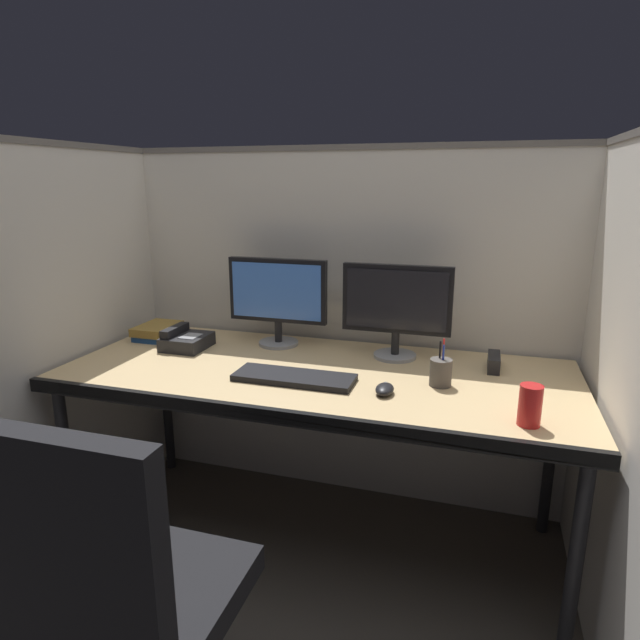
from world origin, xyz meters
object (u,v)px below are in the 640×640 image
(monitor_right, at_px, (397,305))
(red_stapler, at_px, (494,362))
(monitor_left, at_px, (277,296))
(desk_phone, at_px, (186,340))
(keyboard_main, at_px, (294,377))
(desk, at_px, (315,383))
(soda_can, at_px, (530,405))
(pen_cup, at_px, (441,372))
(book_stack, at_px, (158,331))
(computer_mouse, at_px, (385,389))

(monitor_right, relative_size, red_stapler, 2.87)
(monitor_left, distance_m, desk_phone, 0.43)
(monitor_left, height_order, keyboard_main, monitor_left)
(red_stapler, distance_m, desk_phone, 1.25)
(desk, height_order, monitor_left, monitor_left)
(desk_phone, xyz_separation_m, soda_can, (1.34, -0.37, 0.03))
(pen_cup, bearing_deg, monitor_left, 158.17)
(book_stack, bearing_deg, monitor_left, 6.06)
(book_stack, relative_size, soda_can, 1.78)
(pen_cup, height_order, book_stack, pen_cup)
(desk, relative_size, monitor_right, 4.42)
(desk, relative_size, computer_mouse, 19.79)
(red_stapler, bearing_deg, book_stack, -179.84)
(monitor_left, xyz_separation_m, keyboard_main, (0.21, -0.39, -0.20))
(computer_mouse, xyz_separation_m, pen_cup, (0.17, 0.13, 0.03))
(book_stack, bearing_deg, monitor_right, 1.84)
(monitor_right, height_order, book_stack, monitor_right)
(desk, bearing_deg, pen_cup, -2.07)
(monitor_right, height_order, red_stapler, monitor_right)
(computer_mouse, height_order, desk_phone, desk_phone)
(soda_can, bearing_deg, keyboard_main, 169.69)
(soda_can, bearing_deg, pen_cup, 138.17)
(desk_phone, bearing_deg, pen_cup, -6.67)
(keyboard_main, relative_size, soda_can, 3.52)
(monitor_left, relative_size, book_stack, 1.98)
(soda_can, bearing_deg, desk_phone, 164.64)
(desk, height_order, desk_phone, desk_phone)
(pen_cup, bearing_deg, soda_can, -41.83)
(desk, relative_size, monitor_left, 4.42)
(desk, distance_m, red_stapler, 0.68)
(monitor_right, distance_m, pen_cup, 0.37)
(soda_can, bearing_deg, monitor_left, 151.75)
(monitor_right, height_order, desk_phone, monitor_right)
(monitor_right, xyz_separation_m, desk_phone, (-0.87, -0.14, -0.18))
(monitor_right, distance_m, soda_can, 0.71)
(monitor_right, relative_size, book_stack, 1.98)
(keyboard_main, xyz_separation_m, pen_cup, (0.50, 0.10, 0.04))
(monitor_right, relative_size, pen_cup, 2.56)
(monitor_right, bearing_deg, keyboard_main, -129.46)
(desk, bearing_deg, keyboard_main, -108.52)
(pen_cup, distance_m, soda_can, 0.37)
(pen_cup, relative_size, book_stack, 0.78)
(monitor_left, distance_m, soda_can, 1.13)
(red_stapler, height_order, soda_can, soda_can)
(computer_mouse, height_order, pen_cup, pen_cup)
(desk, bearing_deg, monitor_left, 133.14)
(keyboard_main, relative_size, book_stack, 1.98)
(desk, xyz_separation_m, monitor_left, (-0.25, 0.27, 0.27))
(keyboard_main, bearing_deg, desk_phone, 158.17)
(desk_phone, xyz_separation_m, pen_cup, (1.07, -0.12, 0.02))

